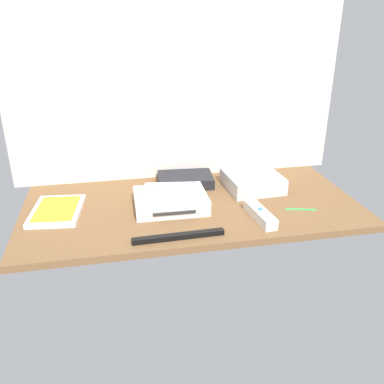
{
  "coord_description": "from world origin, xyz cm",
  "views": [
    {
      "loc": [
        -22.47,
        -110.56,
        53.89
      ],
      "look_at": [
        0.0,
        0.0,
        4.0
      ],
      "focal_mm": 38.7,
      "sensor_mm": 36.0,
      "label": 1
    }
  ],
  "objects_px": {
    "stylus_pen": "(301,209)",
    "game_console": "(171,201)",
    "game_case": "(57,211)",
    "sensor_bar": "(179,236)",
    "mini_computer": "(252,181)",
    "remote_classic_pad": "(169,191)",
    "network_router": "(185,180)",
    "remote_wand": "(260,214)"
  },
  "relations": [
    {
      "from": "stylus_pen",
      "to": "game_console",
      "type": "bearing_deg",
      "value": 166.28
    },
    {
      "from": "game_case",
      "to": "sensor_bar",
      "type": "height_order",
      "value": "game_case"
    },
    {
      "from": "mini_computer",
      "to": "stylus_pen",
      "type": "distance_m",
      "value": 0.2
    },
    {
      "from": "game_console",
      "to": "remote_classic_pad",
      "type": "height_order",
      "value": "remote_classic_pad"
    },
    {
      "from": "network_router",
      "to": "remote_classic_pad",
      "type": "bearing_deg",
      "value": -111.57
    },
    {
      "from": "game_console",
      "to": "network_router",
      "type": "distance_m",
      "value": 0.18
    },
    {
      "from": "network_router",
      "to": "remote_wand",
      "type": "xyz_separation_m",
      "value": [
        0.16,
        -0.29,
        -0.0
      ]
    },
    {
      "from": "mini_computer",
      "to": "sensor_bar",
      "type": "distance_m",
      "value": 0.4
    },
    {
      "from": "sensor_bar",
      "to": "stylus_pen",
      "type": "relative_size",
      "value": 2.67
    },
    {
      "from": "game_console",
      "to": "stylus_pen",
      "type": "xyz_separation_m",
      "value": [
        0.37,
        -0.09,
        -0.02
      ]
    },
    {
      "from": "game_console",
      "to": "remote_wand",
      "type": "bearing_deg",
      "value": -26.81
    },
    {
      "from": "network_router",
      "to": "remote_wand",
      "type": "height_order",
      "value": "same"
    },
    {
      "from": "mini_computer",
      "to": "remote_classic_pad",
      "type": "bearing_deg",
      "value": -163.18
    },
    {
      "from": "game_console",
      "to": "sensor_bar",
      "type": "xyz_separation_m",
      "value": [
        -0.01,
        -0.19,
        -0.01
      ]
    },
    {
      "from": "remote_wand",
      "to": "stylus_pen",
      "type": "xyz_separation_m",
      "value": [
        0.14,
        0.03,
        -0.01
      ]
    },
    {
      "from": "mini_computer",
      "to": "remote_wand",
      "type": "xyz_separation_m",
      "value": [
        -0.05,
        -0.21,
        -0.01
      ]
    },
    {
      "from": "game_console",
      "to": "game_case",
      "type": "distance_m",
      "value": 0.33
    },
    {
      "from": "network_router",
      "to": "remote_classic_pad",
      "type": "distance_m",
      "value": 0.18
    },
    {
      "from": "mini_computer",
      "to": "network_router",
      "type": "relative_size",
      "value": 0.96
    },
    {
      "from": "game_console",
      "to": "sensor_bar",
      "type": "distance_m",
      "value": 0.19
    },
    {
      "from": "network_router",
      "to": "game_console",
      "type": "bearing_deg",
      "value": -110.28
    },
    {
      "from": "mini_computer",
      "to": "game_case",
      "type": "bearing_deg",
      "value": -174.32
    },
    {
      "from": "remote_wand",
      "to": "stylus_pen",
      "type": "distance_m",
      "value": 0.14
    },
    {
      "from": "game_console",
      "to": "sensor_bar",
      "type": "bearing_deg",
      "value": -91.38
    },
    {
      "from": "mini_computer",
      "to": "game_case",
      "type": "relative_size",
      "value": 0.88
    },
    {
      "from": "game_console",
      "to": "sensor_bar",
      "type": "height_order",
      "value": "game_console"
    },
    {
      "from": "game_console",
      "to": "remote_classic_pad",
      "type": "xyz_separation_m",
      "value": [
        -0.0,
        0.0,
        0.03
      ]
    },
    {
      "from": "mini_computer",
      "to": "stylus_pen",
      "type": "bearing_deg",
      "value": -64.12
    },
    {
      "from": "game_console",
      "to": "network_router",
      "type": "xyz_separation_m",
      "value": [
        0.08,
        0.16,
        -0.0
      ]
    },
    {
      "from": "game_case",
      "to": "remote_wand",
      "type": "relative_size",
      "value": 1.36
    },
    {
      "from": "mini_computer",
      "to": "remote_classic_pad",
      "type": "height_order",
      "value": "remote_classic_pad"
    },
    {
      "from": "mini_computer",
      "to": "sensor_bar",
      "type": "relative_size",
      "value": 0.75
    },
    {
      "from": "game_console",
      "to": "remote_classic_pad",
      "type": "relative_size",
      "value": 1.39
    },
    {
      "from": "game_case",
      "to": "remote_wand",
      "type": "height_order",
      "value": "remote_wand"
    },
    {
      "from": "game_case",
      "to": "remote_wand",
      "type": "xyz_separation_m",
      "value": [
        0.56,
        -0.15,
        0.01
      ]
    },
    {
      "from": "remote_classic_pad",
      "to": "sensor_bar",
      "type": "relative_size",
      "value": 0.64
    },
    {
      "from": "network_router",
      "to": "stylus_pen",
      "type": "height_order",
      "value": "network_router"
    },
    {
      "from": "game_console",
      "to": "game_case",
      "type": "xyz_separation_m",
      "value": [
        -0.33,
        0.03,
        -0.01
      ]
    },
    {
      "from": "remote_wand",
      "to": "game_console",
      "type": "bearing_deg",
      "value": 146.42
    },
    {
      "from": "mini_computer",
      "to": "stylus_pen",
      "type": "relative_size",
      "value": 2.0
    },
    {
      "from": "game_console",
      "to": "network_router",
      "type": "relative_size",
      "value": 1.13
    },
    {
      "from": "remote_wand",
      "to": "sensor_bar",
      "type": "bearing_deg",
      "value": -171.38
    }
  ]
}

